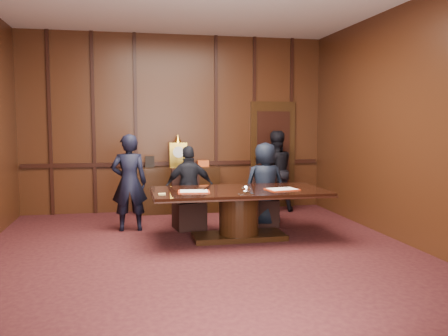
{
  "coord_description": "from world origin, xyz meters",
  "views": [
    {
      "loc": [
        -0.98,
        -6.0,
        1.78
      ],
      "look_at": [
        0.53,
        1.36,
        1.05
      ],
      "focal_mm": 38.0,
      "sensor_mm": 36.0,
      "label": 1
    }
  ],
  "objects_px": {
    "conference_table": "(239,206)",
    "witness_right": "(275,171)",
    "sideboard": "(178,188)",
    "signatory_left": "(189,188)",
    "signatory_right": "(265,184)",
    "witness_left": "(129,183)"
  },
  "relations": [
    {
      "from": "conference_table",
      "to": "witness_right",
      "type": "height_order",
      "value": "witness_right"
    },
    {
      "from": "conference_table",
      "to": "sideboard",
      "type": "bearing_deg",
      "value": 105.92
    },
    {
      "from": "signatory_left",
      "to": "signatory_right",
      "type": "distance_m",
      "value": 1.3
    },
    {
      "from": "signatory_left",
      "to": "witness_right",
      "type": "relative_size",
      "value": 0.87
    },
    {
      "from": "signatory_right",
      "to": "witness_left",
      "type": "bearing_deg",
      "value": -3.37
    },
    {
      "from": "conference_table",
      "to": "witness_left",
      "type": "bearing_deg",
      "value": 150.61
    },
    {
      "from": "sideboard",
      "to": "signatory_left",
      "type": "xyz_separation_m",
      "value": [
        0.02,
        -1.55,
        0.21
      ]
    },
    {
      "from": "signatory_left",
      "to": "signatory_right",
      "type": "bearing_deg",
      "value": 178.74
    },
    {
      "from": "sideboard",
      "to": "signatory_right",
      "type": "bearing_deg",
      "value": -49.53
    },
    {
      "from": "witness_right",
      "to": "sideboard",
      "type": "bearing_deg",
      "value": -9.2
    },
    {
      "from": "conference_table",
      "to": "witness_left",
      "type": "height_order",
      "value": "witness_left"
    },
    {
      "from": "signatory_right",
      "to": "witness_right",
      "type": "distance_m",
      "value": 1.4
    },
    {
      "from": "sideboard",
      "to": "signatory_left",
      "type": "distance_m",
      "value": 1.56
    },
    {
      "from": "conference_table",
      "to": "witness_right",
      "type": "distance_m",
      "value": 2.43
    },
    {
      "from": "sideboard",
      "to": "witness_left",
      "type": "height_order",
      "value": "witness_left"
    },
    {
      "from": "signatory_right",
      "to": "witness_left",
      "type": "height_order",
      "value": "witness_left"
    },
    {
      "from": "signatory_left",
      "to": "witness_right",
      "type": "distance_m",
      "value": 2.28
    },
    {
      "from": "conference_table",
      "to": "signatory_left",
      "type": "height_order",
      "value": "signatory_left"
    },
    {
      "from": "conference_table",
      "to": "signatory_left",
      "type": "xyz_separation_m",
      "value": [
        -0.65,
        0.8,
        0.19
      ]
    },
    {
      "from": "sideboard",
      "to": "conference_table",
      "type": "relative_size",
      "value": 0.61
    },
    {
      "from": "signatory_right",
      "to": "witness_left",
      "type": "distance_m",
      "value": 2.28
    },
    {
      "from": "signatory_right",
      "to": "witness_right",
      "type": "relative_size",
      "value": 0.89
    }
  ]
}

